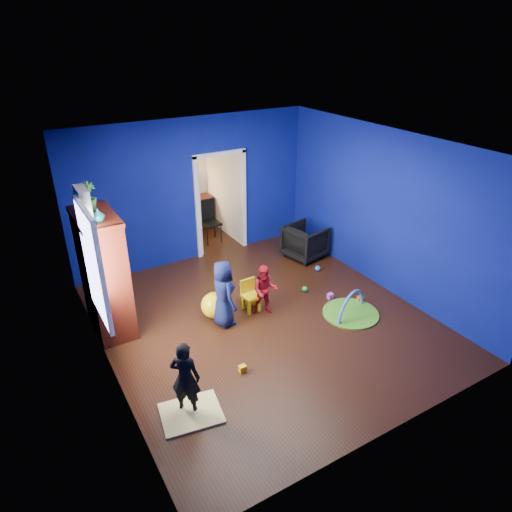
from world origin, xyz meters
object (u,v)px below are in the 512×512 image
vase (98,215)px  play_mat (351,313)px  toddler_red (265,290)px  hopper_ball (214,305)px  kid_chair (251,297)px  study_desk (194,213)px  child_black (185,378)px  child_navy (223,294)px  tv_armoire (104,274)px  crt_tv (106,271)px  folding_chair (211,223)px  armchair (306,242)px

vase → play_mat: 4.36m
toddler_red → vase: bearing=-168.5°
vase → play_mat: bearing=-21.2°
hopper_ball → kid_chair: 0.65m
toddler_red → vase: vase is taller
hopper_ball → study_desk: study_desk is taller
child_black → child_navy: 1.93m
child_navy → kid_chair: size_ratio=2.27×
tv_armoire → vase: bearing=-90.0°
crt_tv → hopper_ball: 1.82m
toddler_red → folding_chair: (0.47, 3.10, 0.01)m
armchair → child_black: 4.74m
toddler_red → tv_armoire: tv_armoire is taller
armchair → vase: bearing=88.2°
hopper_ball → study_desk: bearing=71.4°
vase → kid_chair: bearing=-10.8°
toddler_red → play_mat: 1.53m
child_navy → kid_chair: child_navy is taller
folding_chair → crt_tv: bearing=-141.9°
child_navy → play_mat: child_navy is taller
armchair → toddler_red: toddler_red is taller
armchair → child_black: child_black is taller
child_black → kid_chair: (1.85, 1.58, -0.27)m
play_mat → crt_tv: bearing=154.5°
vase → play_mat: size_ratio=0.20×
toddler_red → hopper_ball: toddler_red is taller
armchair → child_black: bearing=113.5°
kid_chair → play_mat: 1.72m
hopper_ball → kid_chair: (0.64, -0.13, 0.03)m
child_navy → toddler_red: size_ratio=1.27×
crt_tv → play_mat: crt_tv is taller
hopper_ball → kid_chair: bearing=-11.5°
child_black → tv_armoire: bearing=-41.5°
armchair → play_mat: (-0.61, -2.16, -0.34)m
play_mat → study_desk: (-0.77, 4.84, 0.36)m
child_black → kid_chair: size_ratio=2.08×
play_mat → study_desk: study_desk is taller
study_desk → child_black: bearing=-114.4°
kid_chair → play_mat: kid_chair is taller
study_desk → folding_chair: (0.00, -0.96, 0.09)m
child_black → child_navy: bearing=-91.0°
play_mat → study_desk: 4.91m
play_mat → child_black: bearing=-169.4°
armchair → vase: 4.60m
crt_tv → hopper_ball: (1.52, -0.59, -0.80)m
child_black → folding_chair: bearing=-79.0°
child_navy → study_desk: bearing=-19.0°
vase → kid_chair: size_ratio=0.38×
study_desk → folding_chair: bearing=-90.0°
child_navy → play_mat: (1.98, -0.86, -0.55)m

